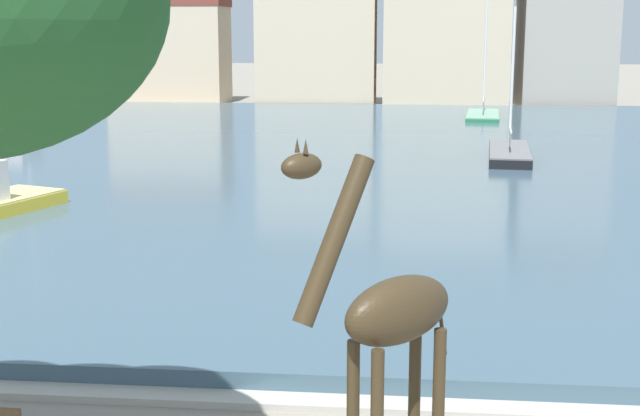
% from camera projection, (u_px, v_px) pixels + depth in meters
% --- Properties ---
extents(harbor_water, '(81.78, 51.25, 0.40)m').
position_uv_depth(harbor_water, '(333.00, 155.00, 38.63)').
color(harbor_water, '#3D5666').
rests_on(harbor_water, ground).
extents(quay_edge_coping, '(81.78, 0.50, 0.12)m').
position_uv_depth(quay_edge_coping, '(189.00, 398.00, 13.42)').
color(quay_edge_coping, '#ADA89E').
rests_on(quay_edge_coping, ground).
extents(giraffe_statue, '(2.03, 2.13, 4.50)m').
position_uv_depth(giraffe_statue, '(390.00, 320.00, 10.10)').
color(giraffe_statue, '#382B19').
rests_on(giraffe_statue, ground).
extents(sailboat_red, '(2.51, 7.11, 9.45)m').
position_uv_depth(sailboat_red, '(26.00, 130.00, 44.91)').
color(sailboat_red, red).
rests_on(sailboat_red, ground).
extents(sailboat_black, '(2.18, 7.34, 6.54)m').
position_uv_depth(sailboat_black, '(509.00, 156.00, 36.92)').
color(sailboat_black, black).
rests_on(sailboat_black, ground).
extents(sailboat_green, '(2.53, 7.86, 7.44)m').
position_uv_depth(sailboat_green, '(483.00, 117.00, 54.17)').
color(sailboat_green, '#236B42').
rests_on(sailboat_green, ground).
extents(townhouse_corner_house, '(9.05, 5.12, 8.23)m').
position_uv_depth(townhouse_corner_house, '(170.00, 50.00, 68.96)').
color(townhouse_corner_house, '#C6B293').
rests_on(townhouse_corner_house, ground).
extents(townhouse_tall_gabled, '(8.90, 5.12, 11.57)m').
position_uv_depth(townhouse_tall_gabled, '(317.00, 28.00, 65.47)').
color(townhouse_tall_gabled, '#C6B293').
rests_on(townhouse_tall_gabled, ground).
extents(townhouse_end_terrace, '(9.12, 7.60, 12.73)m').
position_uv_depth(townhouse_end_terrace, '(446.00, 20.00, 64.91)').
color(townhouse_end_terrace, '#C6B293').
rests_on(townhouse_end_terrace, ground).
extents(townhouse_wide_warehouse, '(6.74, 6.26, 12.30)m').
position_uv_depth(townhouse_wide_warehouse, '(566.00, 23.00, 64.42)').
color(townhouse_wide_warehouse, gray).
rests_on(townhouse_wide_warehouse, ground).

